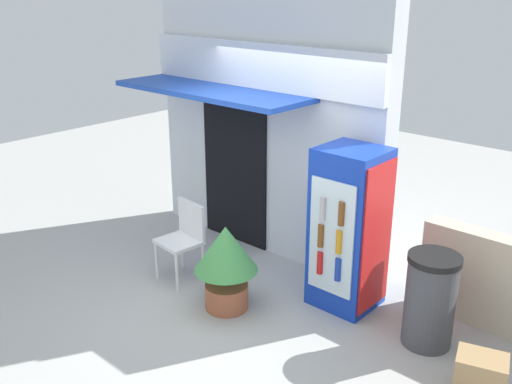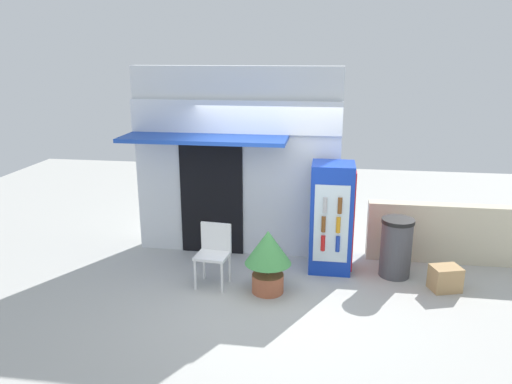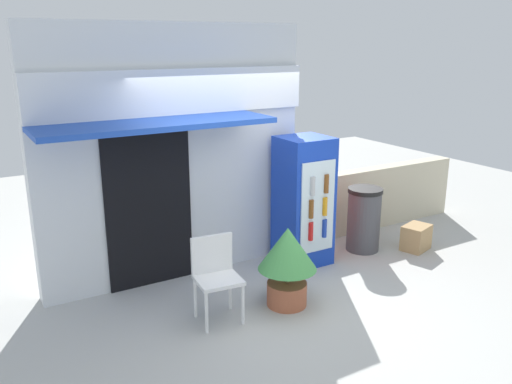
% 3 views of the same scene
% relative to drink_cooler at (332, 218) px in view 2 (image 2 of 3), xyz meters
% --- Properties ---
extents(ground, '(16.00, 16.00, 0.00)m').
position_rel_drink_cooler_xyz_m(ground, '(-0.94, -0.93, -0.85)').
color(ground, '#B2B2AD').
extents(storefront_building, '(3.37, 1.09, 3.10)m').
position_rel_drink_cooler_xyz_m(storefront_building, '(-1.60, 0.51, 0.74)').
color(storefront_building, silver).
rests_on(storefront_building, ground).
extents(drink_cooler, '(0.66, 0.66, 1.71)m').
position_rel_drink_cooler_xyz_m(drink_cooler, '(0.00, 0.00, 0.00)').
color(drink_cooler, '#1438B2').
rests_on(drink_cooler, ground).
extents(plastic_chair, '(0.50, 0.46, 0.91)m').
position_rel_drink_cooler_xyz_m(plastic_chair, '(-1.68, -0.75, -0.31)').
color(plastic_chair, white).
rests_on(plastic_chair, ground).
extents(potted_plant_near_shop, '(0.66, 0.66, 0.92)m').
position_rel_drink_cooler_xyz_m(potted_plant_near_shop, '(-0.87, -0.91, -0.29)').
color(potted_plant_near_shop, '#AD5B3D').
rests_on(potted_plant_near_shop, ground).
extents(trash_bin, '(0.49, 0.49, 0.91)m').
position_rel_drink_cooler_xyz_m(trash_bin, '(0.98, -0.10, -0.39)').
color(trash_bin, '#47474C').
rests_on(trash_bin, ground).
extents(stone_boundary_wall, '(2.76, 0.24, 0.97)m').
position_rel_drink_cooler_xyz_m(stone_boundary_wall, '(1.97, 0.57, -0.37)').
color(stone_boundary_wall, beige).
rests_on(stone_boundary_wall, ground).
extents(cardboard_box, '(0.48, 0.41, 0.36)m').
position_rel_drink_cooler_xyz_m(cardboard_box, '(1.64, -0.48, -0.67)').
color(cardboard_box, tan).
rests_on(cardboard_box, ground).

